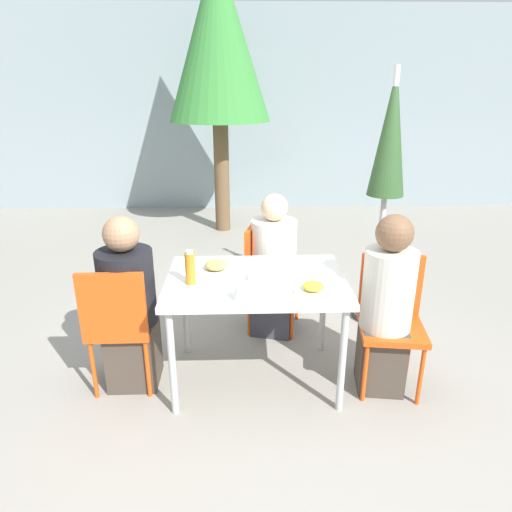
{
  "coord_description": "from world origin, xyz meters",
  "views": [
    {
      "loc": [
        -0.08,
        -2.65,
        1.9
      ],
      "look_at": [
        0.0,
        0.0,
        0.9
      ],
      "focal_mm": 32.0,
      "sensor_mm": 36.0,
      "label": 1
    }
  ],
  "objects_px": {
    "chair_left": "(119,320)",
    "person_far": "(274,270)",
    "chair_right": "(391,312)",
    "tree_behind_left": "(218,40)",
    "bottle": "(190,268)",
    "salad_bowl": "(260,276)",
    "person_right": "(386,309)",
    "chair_far": "(265,269)",
    "closed_umbrella": "(389,151)",
    "drinking_cup": "(240,293)",
    "person_left": "(129,309)"
  },
  "relations": [
    {
      "from": "person_right",
      "to": "bottle",
      "type": "xyz_separation_m",
      "value": [
        -1.22,
        0.04,
        0.28
      ]
    },
    {
      "from": "salad_bowl",
      "to": "tree_behind_left",
      "type": "relative_size",
      "value": 0.04
    },
    {
      "from": "salad_bowl",
      "to": "person_right",
      "type": "bearing_deg",
      "value": -5.4
    },
    {
      "from": "person_left",
      "to": "salad_bowl",
      "type": "relative_size",
      "value": 8.21
    },
    {
      "from": "chair_right",
      "to": "drinking_cup",
      "type": "relative_size",
      "value": 10.75
    },
    {
      "from": "chair_left",
      "to": "chair_far",
      "type": "xyz_separation_m",
      "value": [
        0.96,
        0.81,
        0.0
      ]
    },
    {
      "from": "drinking_cup",
      "to": "person_left",
      "type": "bearing_deg",
      "value": 157.46
    },
    {
      "from": "person_far",
      "to": "drinking_cup",
      "type": "bearing_deg",
      "value": -1.36
    },
    {
      "from": "closed_umbrella",
      "to": "chair_far",
      "type": "bearing_deg",
      "value": -172.15
    },
    {
      "from": "person_left",
      "to": "drinking_cup",
      "type": "distance_m",
      "value": 0.81
    },
    {
      "from": "bottle",
      "to": "tree_behind_left",
      "type": "height_order",
      "value": "tree_behind_left"
    },
    {
      "from": "chair_left",
      "to": "salad_bowl",
      "type": "relative_size",
      "value": 6.16
    },
    {
      "from": "bottle",
      "to": "person_far",
      "type": "bearing_deg",
      "value": 52.27
    },
    {
      "from": "person_far",
      "to": "salad_bowl",
      "type": "height_order",
      "value": "person_far"
    },
    {
      "from": "person_left",
      "to": "chair_right",
      "type": "bearing_deg",
      "value": -1.54
    },
    {
      "from": "chair_left",
      "to": "closed_umbrella",
      "type": "distance_m",
      "value": 2.31
    },
    {
      "from": "chair_left",
      "to": "person_left",
      "type": "relative_size",
      "value": 0.75
    },
    {
      "from": "salad_bowl",
      "to": "person_far",
      "type": "bearing_deg",
      "value": 78.85
    },
    {
      "from": "chair_right",
      "to": "tree_behind_left",
      "type": "bearing_deg",
      "value": -62.83
    },
    {
      "from": "person_right",
      "to": "drinking_cup",
      "type": "relative_size",
      "value": 14.64
    },
    {
      "from": "chair_left",
      "to": "tree_behind_left",
      "type": "bearing_deg",
      "value": 81.27
    },
    {
      "from": "bottle",
      "to": "salad_bowl",
      "type": "distance_m",
      "value": 0.43
    },
    {
      "from": "tree_behind_left",
      "to": "salad_bowl",
      "type": "bearing_deg",
      "value": -83.81
    },
    {
      "from": "salad_bowl",
      "to": "tree_behind_left",
      "type": "bearing_deg",
      "value": 96.19
    },
    {
      "from": "chair_left",
      "to": "person_far",
      "type": "relative_size",
      "value": 0.77
    },
    {
      "from": "person_left",
      "to": "person_right",
      "type": "distance_m",
      "value": 1.64
    },
    {
      "from": "person_right",
      "to": "closed_umbrella",
      "type": "distance_m",
      "value": 1.3
    },
    {
      "from": "drinking_cup",
      "to": "bottle",
      "type": "bearing_deg",
      "value": 142.62
    },
    {
      "from": "chair_right",
      "to": "person_right",
      "type": "distance_m",
      "value": 0.11
    },
    {
      "from": "closed_umbrella",
      "to": "person_right",
      "type": "bearing_deg",
      "value": -103.17
    },
    {
      "from": "person_far",
      "to": "drinking_cup",
      "type": "xyz_separation_m",
      "value": [
        -0.26,
        -0.96,
        0.25
      ]
    },
    {
      "from": "bottle",
      "to": "salad_bowl",
      "type": "xyz_separation_m",
      "value": [
        0.43,
        0.04,
        -0.08
      ]
    },
    {
      "from": "person_right",
      "to": "person_far",
      "type": "height_order",
      "value": "person_right"
    },
    {
      "from": "bottle",
      "to": "tree_behind_left",
      "type": "xyz_separation_m",
      "value": [
        0.05,
        3.52,
        1.55
      ]
    },
    {
      "from": "chair_left",
      "to": "person_far",
      "type": "height_order",
      "value": "person_far"
    },
    {
      "from": "person_left",
      "to": "person_right",
      "type": "bearing_deg",
      "value": -4.12
    },
    {
      "from": "person_left",
      "to": "tree_behind_left",
      "type": "relative_size",
      "value": 0.34
    },
    {
      "from": "chair_right",
      "to": "chair_far",
      "type": "bearing_deg",
      "value": -36.28
    },
    {
      "from": "bottle",
      "to": "drinking_cup",
      "type": "relative_size",
      "value": 2.67
    },
    {
      "from": "chair_far",
      "to": "bottle",
      "type": "distance_m",
      "value": 0.99
    },
    {
      "from": "closed_umbrella",
      "to": "salad_bowl",
      "type": "height_order",
      "value": "closed_umbrella"
    },
    {
      "from": "closed_umbrella",
      "to": "bottle",
      "type": "bearing_deg",
      "value": -147.42
    },
    {
      "from": "closed_umbrella",
      "to": "salad_bowl",
      "type": "xyz_separation_m",
      "value": [
        -1.02,
        -0.89,
        -0.64
      ]
    },
    {
      "from": "bottle",
      "to": "chair_far",
      "type": "bearing_deg",
      "value": 58.02
    },
    {
      "from": "person_right",
      "to": "chair_far",
      "type": "bearing_deg",
      "value": -41.18
    },
    {
      "from": "person_right",
      "to": "bottle",
      "type": "bearing_deg",
      "value": 5.91
    },
    {
      "from": "person_left",
      "to": "chair_right",
      "type": "relative_size",
      "value": 1.33
    },
    {
      "from": "chair_right",
      "to": "closed_umbrella",
      "type": "height_order",
      "value": "closed_umbrella"
    },
    {
      "from": "closed_umbrella",
      "to": "drinking_cup",
      "type": "height_order",
      "value": "closed_umbrella"
    },
    {
      "from": "person_far",
      "to": "bottle",
      "type": "distance_m",
      "value": 0.97
    }
  ]
}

